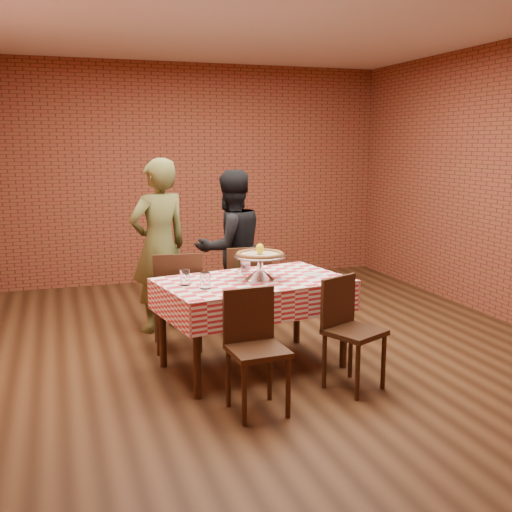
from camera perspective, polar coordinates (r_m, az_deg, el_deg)
name	(u,v)px	position (r m, az deg, el deg)	size (l,w,h in m)	color
ground	(257,347)	(5.67, 0.10, -8.55)	(6.00, 6.00, 0.00)	black
back_wall	(186,174)	(8.27, -6.58, 7.69)	(5.50, 5.50, 0.00)	brown
table	(253,324)	(5.08, -0.27, -6.43)	(1.49, 0.89, 0.75)	#371D10
tablecloth	(253,294)	(5.01, -0.28, -3.64)	(1.52, 0.93, 0.26)	red
pizza_stand	(260,267)	(4.97, 0.36, -1.08)	(0.44, 0.44, 0.19)	silver
pizza	(260,255)	(4.95, 0.37, 0.09)	(0.39, 0.39, 0.03)	beige
lemon	(260,249)	(4.94, 0.37, 0.67)	(0.07, 0.07, 0.09)	yellow
water_glass_left	(205,281)	(4.67, -4.80, -2.33)	(0.08, 0.08, 0.13)	white
water_glass_right	(185,277)	(4.79, -6.71, -2.02)	(0.08, 0.08, 0.13)	white
side_plate	(312,274)	(5.16, 5.27, -1.74)	(0.16, 0.16, 0.01)	white
sweetener_packet_a	(322,276)	(5.13, 6.21, -1.86)	(0.05, 0.04, 0.01)	white
sweetener_packet_b	(330,274)	(5.20, 6.97, -1.70)	(0.05, 0.04, 0.01)	white
condiment_caddy	(244,265)	(5.24, -1.16, -0.85)	(0.09, 0.07, 0.13)	silver
chair_near_left	(258,354)	(4.23, 0.16, -9.19)	(0.38, 0.38, 0.86)	#371D10
chair_near_right	(355,335)	(4.69, 9.27, -7.35)	(0.38, 0.38, 0.86)	#371D10
chair_far_left	(177,299)	(5.58, -7.45, -4.07)	(0.43, 0.43, 0.91)	#371D10
chair_far_right	(245,290)	(5.89, -1.04, -3.24)	(0.43, 0.43, 0.91)	#371D10
diner_olive	(159,246)	(6.06, -9.11, 0.95)	(0.63, 0.41, 1.72)	brown
diner_black	(231,248)	(6.20, -2.41, 0.72)	(0.78, 0.60, 1.60)	black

